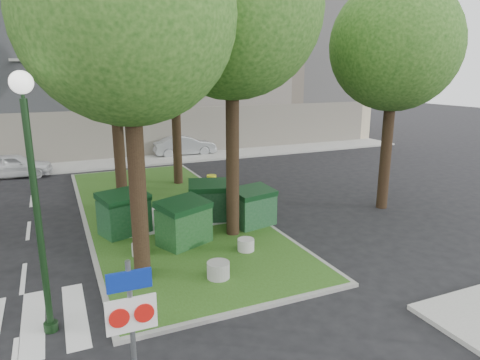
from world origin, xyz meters
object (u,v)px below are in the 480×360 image
street_lamp (33,177)px  car_white (14,165)px  tree_street_right (397,33)px  tree_median_far (174,9)px  bollard_mid (218,270)px  dumpster_c (210,201)px  dumpster_a (124,213)px  dumpster_d (253,207)px  traffic_sign_pole (131,316)px  dumpster_b (184,223)px  tree_median_mid (113,32)px  car_silver (184,145)px  litter_bin (212,183)px  bollard_left (140,249)px  bollard_right (246,245)px

street_lamp → car_white: street_lamp is taller
tree_street_right → car_white: size_ratio=2.65×
tree_median_far → bollard_mid: size_ratio=19.31×
dumpster_c → bollard_mid: (-1.45, -4.59, -0.49)m
dumpster_c → dumpster_a: bearing=-159.3°
dumpster_d → traffic_sign_pole: size_ratio=0.63×
bollard_mid → street_lamp: (-4.18, -0.64, 3.15)m
car_white → street_lamp: bearing=-166.4°
tree_median_far → dumpster_b: size_ratio=6.20×
tree_median_mid → car_silver: (5.68, 10.44, -6.29)m
tree_street_right → dumpster_c: (-7.27, 1.18, -6.15)m
street_lamp → tree_median_mid: bearing=70.2°
litter_bin → traffic_sign_pole: (-5.71, -11.88, 1.22)m
bollard_left → bollard_mid: bearing=-55.0°
dumpster_b → traffic_sign_pole: size_ratio=0.71×
tree_street_right → litter_bin: 9.99m
dumpster_c → bollard_right: size_ratio=3.54×
tree_street_right → bollard_mid: 11.48m
litter_bin → street_lamp: size_ratio=0.14×
litter_bin → car_white: 11.36m
tree_median_mid → bollard_left: size_ratio=19.15×
dumpster_b → car_white: 14.13m
dumpster_a → bollard_left: dumpster_a is taller
tree_median_mid → litter_bin: size_ratio=12.95×
dumpster_a → street_lamp: street_lamp is taller
tree_median_far → street_lamp: 13.52m
dumpster_a → litter_bin: (4.59, 3.83, -0.33)m
dumpster_b → bollard_mid: (0.15, -2.67, -0.49)m
bollard_right → traffic_sign_pole: bearing=-130.8°
dumpster_c → traffic_sign_pole: (-4.32, -8.24, 0.90)m
tree_street_right → bollard_right: bearing=-164.2°
dumpster_b → bollard_right: (1.59, -1.32, -0.53)m
tree_median_far → dumpster_b: bearing=-105.0°
dumpster_b → car_white: bearing=89.5°
tree_street_right → bollard_left: 12.37m
street_lamp → dumpster_a: bearing=64.2°
street_lamp → traffic_sign_pole: size_ratio=2.06×
bollard_left → litter_bin: (4.47, 5.90, 0.20)m
dumpster_b → bollard_left: size_ratio=3.68×
litter_bin → car_white: size_ratio=0.20×
tree_street_right → bollard_right: size_ratio=19.26×
tree_median_mid → tree_median_far: bearing=43.2°
tree_median_mid → tree_median_far: (3.20, 3.00, 1.34)m
street_lamp → litter_bin: bearing=51.7°
bollard_left → street_lamp: 5.05m
dumpster_d → street_lamp: 8.35m
dumpster_b → litter_bin: dumpster_b is taller
dumpster_d → car_silver: (1.77, 14.50, -0.11)m
tree_street_right → bollard_right: 10.10m
dumpster_d → tree_median_mid: bearing=121.3°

